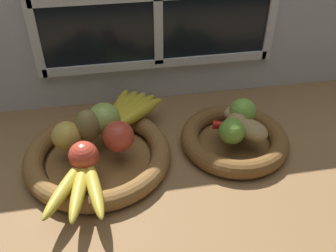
# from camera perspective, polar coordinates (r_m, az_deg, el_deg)

# --- Properties ---
(ground_plane) EXTENTS (1.40, 0.90, 0.03)m
(ground_plane) POSITION_cam_1_polar(r_m,az_deg,el_deg) (0.91, 1.45, -5.76)
(ground_plane) COLOR olive
(back_wall) EXTENTS (1.40, 0.05, 0.55)m
(back_wall) POSITION_cam_1_polar(r_m,az_deg,el_deg) (1.02, -1.77, 18.25)
(back_wall) COLOR silver
(back_wall) RESTS_ON ground_plane
(fruit_bowl_left) EXTENTS (0.35, 0.35, 0.05)m
(fruit_bowl_left) POSITION_cam_1_polar(r_m,az_deg,el_deg) (0.90, -10.75, -4.46)
(fruit_bowl_left) COLOR brown
(fruit_bowl_left) RESTS_ON ground_plane
(fruit_bowl_right) EXTENTS (0.27, 0.27, 0.05)m
(fruit_bowl_right) POSITION_cam_1_polar(r_m,az_deg,el_deg) (0.94, 10.20, -2.02)
(fruit_bowl_right) COLOR brown
(fruit_bowl_right) RESTS_ON ground_plane
(apple_red_right) EXTENTS (0.07, 0.07, 0.07)m
(apple_red_right) POSITION_cam_1_polar(r_m,az_deg,el_deg) (0.85, -7.68, -1.63)
(apple_red_right) COLOR #CC422D
(apple_red_right) RESTS_ON fruit_bowl_left
(apple_green_back) EXTENTS (0.08, 0.08, 0.08)m
(apple_green_back) POSITION_cam_1_polar(r_m,az_deg,el_deg) (0.90, -9.88, 1.08)
(apple_green_back) COLOR #99B74C
(apple_green_back) RESTS_ON fruit_bowl_left
(apple_red_front) EXTENTS (0.07, 0.07, 0.07)m
(apple_red_front) POSITION_cam_1_polar(r_m,az_deg,el_deg) (0.81, -12.94, -4.52)
(apple_red_front) COLOR #CC422D
(apple_red_front) RESTS_ON fruit_bowl_left
(apple_golden_left) EXTENTS (0.07, 0.07, 0.07)m
(apple_golden_left) POSITION_cam_1_polar(r_m,az_deg,el_deg) (0.88, -15.45, -1.48)
(apple_golden_left) COLOR gold
(apple_golden_left) RESTS_ON fruit_bowl_left
(pear_brown) EXTENTS (0.07, 0.08, 0.09)m
(pear_brown) POSITION_cam_1_polar(r_m,az_deg,el_deg) (0.88, -12.30, -0.06)
(pear_brown) COLOR olive
(pear_brown) RESTS_ON fruit_bowl_left
(banana_bunch_front) EXTENTS (0.13, 0.20, 0.03)m
(banana_bunch_front) POSITION_cam_1_polar(r_m,az_deg,el_deg) (0.78, -13.44, -8.86)
(banana_bunch_front) COLOR gold
(banana_bunch_front) RESTS_ON fruit_bowl_left
(banana_bunch_back) EXTENTS (0.17, 0.20, 0.03)m
(banana_bunch_back) POSITION_cam_1_polar(r_m,az_deg,el_deg) (0.96, -6.31, 2.25)
(banana_bunch_back) COLOR gold
(banana_bunch_back) RESTS_ON fruit_bowl_left
(potato_back) EXTENTS (0.09, 0.08, 0.04)m
(potato_back) POSITION_cam_1_polar(r_m,az_deg,el_deg) (0.95, 10.77, 1.73)
(potato_back) COLOR tan
(potato_back) RESTS_ON fruit_bowl_right
(potato_small) EXTENTS (0.09, 0.10, 0.04)m
(potato_small) POSITION_cam_1_polar(r_m,az_deg,el_deg) (0.90, 12.85, -0.64)
(potato_small) COLOR #A38451
(potato_small) RESTS_ON fruit_bowl_right
(potato_large) EXTENTS (0.09, 0.10, 0.05)m
(potato_large) POSITION_cam_1_polar(r_m,az_deg,el_deg) (0.91, 10.52, 0.33)
(potato_large) COLOR #A38451
(potato_large) RESTS_ON fruit_bowl_right
(lime_near) EXTENTS (0.06, 0.06, 0.06)m
(lime_near) POSITION_cam_1_polar(r_m,az_deg,el_deg) (0.88, 9.86, -0.80)
(lime_near) COLOR #6B9E33
(lime_near) RESTS_ON fruit_bowl_right
(lime_far) EXTENTS (0.07, 0.07, 0.07)m
(lime_far) POSITION_cam_1_polar(r_m,az_deg,el_deg) (0.94, 11.48, 2.25)
(lime_far) COLOR #7AAD3D
(lime_far) RESTS_ON fruit_bowl_right
(chili_pepper) EXTENTS (0.12, 0.06, 0.02)m
(chili_pepper) POSITION_cam_1_polar(r_m,az_deg,el_deg) (0.93, 10.54, -0.11)
(chili_pepper) COLOR red
(chili_pepper) RESTS_ON fruit_bowl_right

